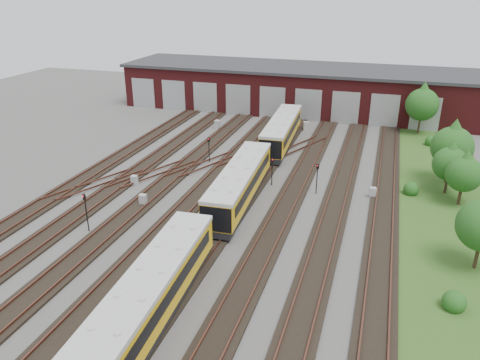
% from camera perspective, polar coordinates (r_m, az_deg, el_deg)
% --- Properties ---
extents(ground, '(120.00, 120.00, 0.00)m').
position_cam_1_polar(ground, '(35.89, -6.29, -6.69)').
color(ground, '#464441').
rests_on(ground, ground).
extents(track_network, '(30.40, 70.00, 0.33)m').
position_cam_1_polar(track_network, '(36.36, -6.17, -6.07)').
color(track_network, black).
rests_on(track_network, ground).
extents(maintenance_shed, '(51.00, 12.50, 6.35)m').
position_cam_1_polar(maintenance_shed, '(71.05, 6.75, 11.09)').
color(maintenance_shed, '#561517').
rests_on(maintenance_shed, ground).
extents(grass_verge, '(8.00, 55.00, 0.05)m').
position_cam_1_polar(grass_verge, '(42.63, 23.90, -3.61)').
color(grass_verge, '#264617').
rests_on(grass_verge, ground).
extents(metro_train, '(3.32, 46.25, 2.92)m').
position_cam_1_polar(metro_train, '(39.94, -0.00, -0.40)').
color(metro_train, black).
rests_on(metro_train, ground).
extents(signal_mast_0, '(0.27, 0.26, 3.13)m').
position_cam_1_polar(signal_mast_0, '(37.15, -18.29, -3.26)').
color(signal_mast_0, black).
rests_on(signal_mast_0, ground).
extents(signal_mast_1, '(0.24, 0.23, 2.73)m').
position_cam_1_polar(signal_mast_1, '(49.35, -3.81, 4.12)').
color(signal_mast_1, black).
rests_on(signal_mast_1, ground).
extents(signal_mast_2, '(0.26, 0.24, 2.73)m').
position_cam_1_polar(signal_mast_2, '(43.55, 3.94, 1.48)').
color(signal_mast_2, black).
rests_on(signal_mast_2, ground).
extents(signal_mast_3, '(0.26, 0.25, 2.87)m').
position_cam_1_polar(signal_mast_3, '(42.22, 9.39, 0.61)').
color(signal_mast_3, black).
rests_on(signal_mast_3, ground).
extents(relay_cabinet_0, '(0.60, 0.52, 0.93)m').
position_cam_1_polar(relay_cabinet_0, '(45.12, -12.75, -0.04)').
color(relay_cabinet_0, '#A8ABAE').
rests_on(relay_cabinet_0, ground).
extents(relay_cabinet_1, '(0.84, 0.78, 1.11)m').
position_cam_1_polar(relay_cabinet_1, '(61.44, -2.75, 6.79)').
color(relay_cabinet_1, '#A8ABAE').
rests_on(relay_cabinet_1, ground).
extents(relay_cabinet_2, '(0.60, 0.50, 0.96)m').
position_cam_1_polar(relay_cabinet_2, '(40.94, -11.74, -2.37)').
color(relay_cabinet_2, '#A8ABAE').
rests_on(relay_cabinet_2, ground).
extents(relay_cabinet_3, '(0.82, 0.74, 1.14)m').
position_cam_1_polar(relay_cabinet_3, '(61.23, 8.05, 6.54)').
color(relay_cabinet_3, '#A8ABAE').
rests_on(relay_cabinet_3, ground).
extents(relay_cabinet_4, '(0.63, 0.55, 0.93)m').
position_cam_1_polar(relay_cabinet_4, '(43.14, 15.87, -1.47)').
color(relay_cabinet_4, '#A8ABAE').
rests_on(relay_cabinet_4, ground).
extents(tree_0, '(3.98, 3.98, 6.59)m').
position_cam_1_polar(tree_0, '(62.39, 21.38, 8.99)').
color(tree_0, '#322516').
rests_on(tree_0, ground).
extents(tree_1, '(3.03, 3.03, 5.02)m').
position_cam_1_polar(tree_1, '(45.20, 24.30, 2.23)').
color(tree_1, '#322516').
rests_on(tree_1, ground).
extents(tree_2, '(3.82, 3.82, 6.34)m').
position_cam_1_polar(tree_2, '(47.44, 24.53, 4.20)').
color(tree_2, '#322516').
rests_on(tree_2, ground).
extents(tree_3, '(3.02, 3.02, 5.00)m').
position_cam_1_polar(tree_3, '(43.32, 25.73, 1.09)').
color(tree_3, '#322516').
rests_on(tree_3, ground).
extents(bush_0, '(1.38, 1.38, 1.38)m').
position_cam_1_polar(bush_0, '(30.72, 24.71, -13.05)').
color(bush_0, '#214D16').
rests_on(bush_0, ground).
extents(bush_1, '(1.38, 1.38, 1.38)m').
position_cam_1_polar(bush_1, '(44.71, 20.17, -0.84)').
color(bush_1, '#214D16').
rests_on(bush_1, ground).
extents(bush_2, '(1.43, 1.43, 1.43)m').
position_cam_1_polar(bush_2, '(59.12, 22.33, 4.57)').
color(bush_2, '#214D16').
rests_on(bush_2, ground).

